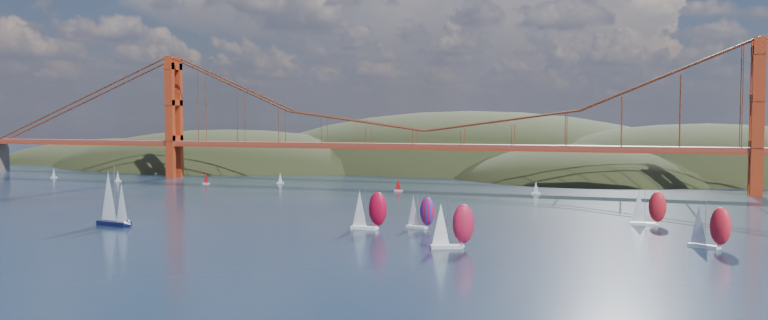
{
  "coord_description": "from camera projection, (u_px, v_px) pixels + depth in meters",
  "views": [
    {
      "loc": [
        84.88,
        -109.64,
        26.98
      ],
      "look_at": [
        13.84,
        90.0,
        15.2
      ],
      "focal_mm": 35.0,
      "sensor_mm": 36.0,
      "label": 1
    }
  ],
  "objects": [
    {
      "name": "ground",
      "position": [
        141.0,
        270.0,
        133.04
      ],
      "size": [
        1200.0,
        1200.0,
        0.0
      ],
      "primitive_type": "plane",
      "color": "black",
      "rests_on": "ground"
    },
    {
      "name": "headlands",
      "position": [
        565.0,
        196.0,
        380.47
      ],
      "size": [
        725.0,
        225.0,
        96.0
      ],
      "color": "black",
      "rests_on": "ground"
    },
    {
      "name": "bridge",
      "position": [
        422.0,
        105.0,
        301.16
      ],
      "size": [
        552.0,
        12.0,
        55.0
      ],
      "color": "maroon",
      "rests_on": "ground"
    },
    {
      "name": "sloop_navy",
      "position": [
        112.0,
        199.0,
        187.8
      ],
      "size": [
        10.16,
        6.27,
        15.25
      ],
      "rotation": [
        0.0,
        0.0,
        -0.16
      ],
      "color": "#0A0D33",
      "rests_on": "ground"
    },
    {
      "name": "racer_0",
      "position": [
        368.0,
        209.0,
        181.19
      ],
      "size": [
        9.14,
        3.72,
        10.51
      ],
      "rotation": [
        0.0,
        0.0,
        -0.02
      ],
      "color": "white",
      "rests_on": "ground"
    },
    {
      "name": "racer_1",
      "position": [
        452.0,
        225.0,
        154.93
      ],
      "size": [
        9.39,
        6.54,
        10.52
      ],
      "rotation": [
        0.0,
        0.0,
        0.42
      ],
      "color": "silver",
      "rests_on": "ground"
    },
    {
      "name": "racer_2",
      "position": [
        709.0,
        226.0,
        154.85
      ],
      "size": [
        8.89,
        6.65,
        10.02
      ],
      "rotation": [
        0.0,
        0.0,
        -0.48
      ],
      "color": "white",
      "rests_on": "ground"
    },
    {
      "name": "racer_3",
      "position": [
        648.0,
        207.0,
        188.24
      ],
      "size": [
        8.62,
        3.56,
        9.87
      ],
      "rotation": [
        0.0,
        0.0,
        0.04
      ],
      "color": "white",
      "rests_on": "ground"
    },
    {
      "name": "racer_rwb",
      "position": [
        420.0,
        211.0,
        182.85
      ],
      "size": [
        8.03,
        4.72,
        9.0
      ],
      "rotation": [
        0.0,
        0.0,
        -0.27
      ],
      "color": "silver",
      "rests_on": "ground"
    },
    {
      "name": "distant_boat_0",
      "position": [
        54.0,
        173.0,
        338.92
      ],
      "size": [
        3.0,
        2.0,
        4.7
      ],
      "color": "silver",
      "rests_on": "ground"
    },
    {
      "name": "distant_boat_1",
      "position": [
        118.0,
        176.0,
        320.28
      ],
      "size": [
        3.0,
        2.0,
        4.7
      ],
      "color": "silver",
      "rests_on": "ground"
    },
    {
      "name": "distant_boat_2",
      "position": [
        206.0,
        178.0,
        307.92
      ],
      "size": [
        3.0,
        2.0,
        4.7
      ],
      "color": "silver",
      "rests_on": "ground"
    },
    {
      "name": "distant_boat_3",
      "position": [
        280.0,
        178.0,
        309.03
      ],
      "size": [
        3.0,
        2.0,
        4.7
      ],
      "color": "silver",
      "rests_on": "ground"
    },
    {
      "name": "distant_boat_8",
      "position": [
        536.0,
        188.0,
        265.96
      ],
      "size": [
        3.0,
        2.0,
        4.7
      ],
      "color": "silver",
      "rests_on": "ground"
    },
    {
      "name": "distant_boat_9",
      "position": [
        398.0,
        185.0,
        277.83
      ],
      "size": [
        3.0,
        2.0,
        4.7
      ],
      "color": "silver",
      "rests_on": "ground"
    }
  ]
}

